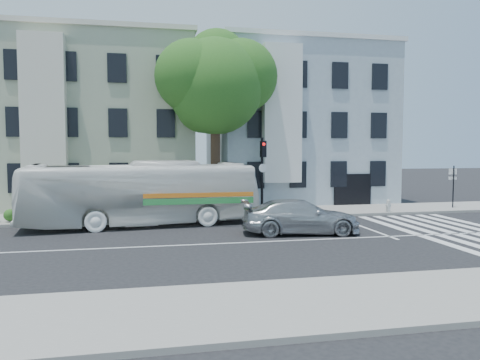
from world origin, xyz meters
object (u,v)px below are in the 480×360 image
object	(u,v)px
traffic_signal	(263,166)
fire_hydrant	(388,205)
bus	(142,193)
sedan	(301,217)

from	to	relation	value
traffic_signal	fire_hydrant	xyz separation A→B (m)	(7.56, -0.44, -2.38)
bus	fire_hydrant	bearing A→B (deg)	-91.82
sedan	bus	bearing A→B (deg)	69.79
traffic_signal	sedan	bearing A→B (deg)	-100.74
bus	traffic_signal	size ratio (longest dim) A/B	2.61
bus	traffic_signal	bearing A→B (deg)	-83.26
bus	fire_hydrant	size ratio (longest dim) A/B	15.76
traffic_signal	fire_hydrant	distance (m)	7.93
sedan	fire_hydrant	distance (m)	8.56
sedan	fire_hydrant	xyz separation A→B (m)	(7.09, 4.79, -0.25)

